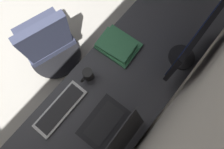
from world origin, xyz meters
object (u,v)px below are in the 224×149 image
keyboard_main (60,109)px  office_chair (48,43)px  laptop_leftmost (111,129)px  coffee_mug (88,75)px  monitor_primary (194,41)px  book_stack_near (117,46)px  drawer_pedestal (107,114)px

keyboard_main → office_chair: (-0.36, -0.58, -0.28)m
laptop_leftmost → coffee_mug: bearing=-116.2°
monitor_primary → keyboard_main: (0.87, -0.44, -0.26)m
laptop_leftmost → keyboard_main: 0.39m
monitor_primary → book_stack_near: size_ratio=1.77×
drawer_pedestal → book_stack_near: bearing=-150.8°
keyboard_main → book_stack_near: bearing=179.3°
drawer_pedestal → book_stack_near: (-0.41, -0.23, 0.41)m
drawer_pedestal → monitor_primary: bearing=163.4°
drawer_pedestal → office_chair: office_chair is taller
laptop_leftmost → keyboard_main: laptop_leftmost is taller
keyboard_main → coffee_mug: bearing=-178.9°
coffee_mug → office_chair: size_ratio=0.12×
laptop_leftmost → office_chair: size_ratio=0.37×
drawer_pedestal → coffee_mug: coffee_mug is taller
book_stack_near → coffee_mug: bearing=-2.4°
drawer_pedestal → keyboard_main: bearing=-48.8°
monitor_primary → coffee_mug: bearing=-38.1°
laptop_leftmost → book_stack_near: bearing=-144.6°
keyboard_main → coffee_mug: (-0.30, -0.01, 0.04)m
laptop_leftmost → keyboard_main: size_ratio=0.85×
laptop_leftmost → office_chair: 1.03m
monitor_primary → coffee_mug: size_ratio=4.80×
drawer_pedestal → monitor_primary: monitor_primary is taller
monitor_primary → book_stack_near: monitor_primary is taller
office_chair → keyboard_main: bearing=58.4°
coffee_mug → monitor_primary: bearing=141.9°
drawer_pedestal → book_stack_near: size_ratio=2.26×
book_stack_near → office_chair: size_ratio=0.32×
keyboard_main → book_stack_near: (-0.62, 0.01, 0.02)m
monitor_primary → laptop_leftmost: (0.74, -0.07, -0.22)m
book_stack_near → coffee_mug: 0.32m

